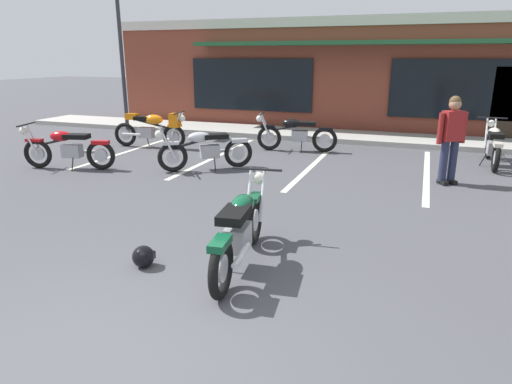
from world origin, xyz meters
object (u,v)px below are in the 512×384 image
(motorcycle_black_cruiser, at_px, (67,148))
(motorcycle_orange_scrambler, at_px, (205,149))
(motorcycle_blue_standard, at_px, (493,145))
(person_in_shorts_foreground, at_px, (451,135))
(parking_lot_lamp_post, at_px, (118,35))
(helmet_on_pavement, at_px, (143,256))
(motorcycle_red_sportbike, at_px, (296,133))
(motorcycle_foreground_classic, at_px, (240,229))
(motorcycle_green_cafe_racer, at_px, (153,128))

(motorcycle_black_cruiser, xyz_separation_m, motorcycle_orange_scrambler, (2.84, 0.97, 0.00))
(motorcycle_orange_scrambler, bearing_deg, motorcycle_blue_standard, 24.26)
(person_in_shorts_foreground, xyz_separation_m, parking_lot_lamp_post, (-9.62, 3.10, 2.04))
(motorcycle_orange_scrambler, xyz_separation_m, helmet_on_pavement, (1.45, -4.54, -0.33))
(motorcycle_blue_standard, distance_m, person_in_shorts_foreground, 2.35)
(motorcycle_black_cruiser, bearing_deg, motorcycle_blue_standard, 22.54)
(motorcycle_black_cruiser, bearing_deg, parking_lot_lamp_post, 112.13)
(motorcycle_red_sportbike, distance_m, motorcycle_black_cruiser, 5.48)
(motorcycle_black_cruiser, bearing_deg, helmet_on_pavement, -39.76)
(motorcycle_red_sportbike, bearing_deg, motorcycle_foreground_classic, -79.88)
(motorcycle_red_sportbike, relative_size, helmet_on_pavement, 8.08)
(motorcycle_black_cruiser, distance_m, person_in_shorts_foreground, 7.89)
(person_in_shorts_foreground, bearing_deg, motorcycle_foreground_classic, -116.81)
(motorcycle_foreground_classic, relative_size, motorcycle_red_sportbike, 1.00)
(motorcycle_black_cruiser, bearing_deg, motorcycle_orange_scrambler, 18.84)
(motorcycle_red_sportbike, height_order, person_in_shorts_foreground, person_in_shorts_foreground)
(person_in_shorts_foreground, relative_size, helmet_on_pavement, 6.44)
(helmet_on_pavement, bearing_deg, motorcycle_orange_scrambler, 107.74)
(motorcycle_foreground_classic, relative_size, parking_lot_lamp_post, 0.46)
(motorcycle_orange_scrambler, bearing_deg, motorcycle_red_sportbike, 63.62)
(motorcycle_orange_scrambler, height_order, person_in_shorts_foreground, person_in_shorts_foreground)
(motorcycle_red_sportbike, distance_m, motorcycle_green_cafe_racer, 3.82)
(motorcycle_blue_standard, xyz_separation_m, parking_lot_lamp_post, (-10.62, 1.04, 2.52))
(motorcycle_black_cruiser, distance_m, motorcycle_orange_scrambler, 3.00)
(motorcycle_foreground_classic, xyz_separation_m, motorcycle_black_cruiser, (-5.34, 3.15, 0.00))
(motorcycle_green_cafe_racer, bearing_deg, person_in_shorts_foreground, -8.99)
(helmet_on_pavement, xyz_separation_m, parking_lot_lamp_post, (-6.19, 8.23, 2.86))
(motorcycle_foreground_classic, bearing_deg, motorcycle_red_sportbike, 100.12)
(motorcycle_blue_standard, distance_m, parking_lot_lamp_post, 10.97)
(motorcycle_red_sportbike, bearing_deg, person_in_shorts_foreground, -29.59)
(motorcycle_black_cruiser, distance_m, motorcycle_green_cafe_racer, 2.75)
(motorcycle_black_cruiser, xyz_separation_m, person_in_shorts_foreground, (7.72, 1.56, 0.49))
(motorcycle_blue_standard, height_order, motorcycle_green_cafe_racer, same)
(parking_lot_lamp_post, bearing_deg, person_in_shorts_foreground, -17.89)
(motorcycle_blue_standard, relative_size, person_in_shorts_foreground, 1.26)
(motorcycle_red_sportbike, xyz_separation_m, motorcycle_green_cafe_racer, (-3.72, -0.88, 0.07))
(motorcycle_foreground_classic, relative_size, motorcycle_orange_scrambler, 1.18)
(motorcycle_orange_scrambler, relative_size, person_in_shorts_foreground, 1.06)
(motorcycle_foreground_classic, distance_m, helmet_on_pavement, 1.18)
(motorcycle_orange_scrambler, bearing_deg, motorcycle_green_cafe_racer, 144.23)
(motorcycle_red_sportbike, height_order, helmet_on_pavement, motorcycle_red_sportbike)
(person_in_shorts_foreground, distance_m, parking_lot_lamp_post, 10.31)
(motorcycle_red_sportbike, distance_m, helmet_on_pavement, 7.17)
(motorcycle_orange_scrambler, distance_m, parking_lot_lamp_post, 6.51)
(motorcycle_black_cruiser, xyz_separation_m, helmet_on_pavement, (4.29, -3.57, -0.33))
(motorcycle_black_cruiser, bearing_deg, motorcycle_foreground_classic, -30.51)
(motorcycle_green_cafe_racer, bearing_deg, motorcycle_orange_scrambler, -35.77)
(person_in_shorts_foreground, bearing_deg, parking_lot_lamp_post, 162.11)
(motorcycle_black_cruiser, height_order, helmet_on_pavement, motorcycle_black_cruiser)
(motorcycle_red_sportbike, bearing_deg, helmet_on_pavement, -88.80)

